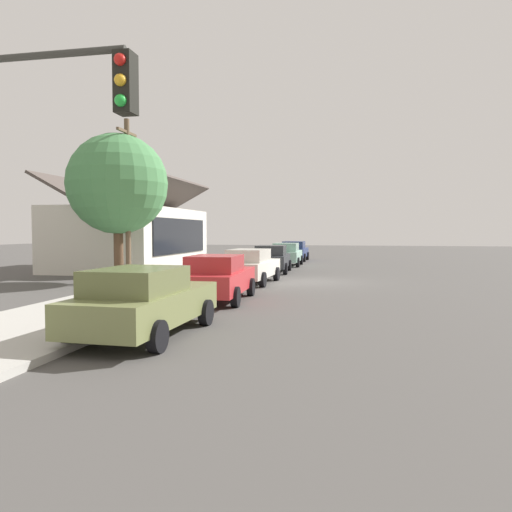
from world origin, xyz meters
The scene contains 13 objects.
ground_plane centered at (0.00, 0.00, 0.00)m, with size 120.00×120.00×0.00m, color #4C4947.
sidewalk_curb centered at (0.00, 5.60, 0.08)m, with size 60.00×4.20×0.16m, color #B2AFA8.
car_olive centered at (-12.80, 2.70, 0.82)m, with size 4.75×2.19×1.59m.
car_cherry centered at (-7.03, 2.62, 0.81)m, with size 4.55×2.13×1.59m.
car_ivory centered at (-1.33, 2.67, 0.82)m, with size 4.80×2.16×1.59m.
car_charcoal centered at (4.69, 2.70, 0.81)m, with size 4.55×2.20×1.59m.
car_seafoam centered at (10.32, 2.61, 0.81)m, with size 4.45×2.08×1.59m.
car_navy centered at (16.16, 2.77, 0.82)m, with size 4.50×2.09×1.59m.
storefront_building centered at (5.92, 11.98, 2.06)m, with size 11.55×6.83×5.70m.
shade_tree centered at (-2.19, 8.79, 4.57)m, with size 4.64×4.64×6.91m.
traffic_light_main centered at (-17.04, 2.54, 3.49)m, with size 0.37×2.79×5.20m.
utility_pole_wooden centered at (-2.39, 8.20, 3.93)m, with size 1.80×0.24×7.50m.
fire_hydrant_red centered at (11.98, 4.20, 0.50)m, with size 0.22×0.22×0.71m.
Camera 1 is at (-23.05, -1.97, 2.40)m, focal length 34.02 mm.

